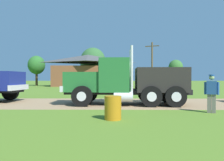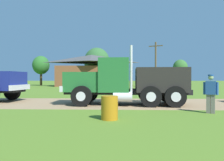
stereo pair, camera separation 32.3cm
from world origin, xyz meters
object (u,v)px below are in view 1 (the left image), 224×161
shed_building (88,71)px  truck_foreground_white (128,82)px  utility_pole_near (152,63)px  steel_barrel (113,108)px  visitor_standing_near (212,92)px

shed_building → truck_foreground_white: bearing=-78.3°
shed_building → utility_pole_near: 12.44m
shed_building → steel_barrel: bearing=-81.4°
utility_pole_near → steel_barrel: bearing=-102.7°
truck_foreground_white → visitor_standing_near: bearing=-40.7°
steel_barrel → shed_building: (-4.91, 32.30, 2.38)m
visitor_standing_near → steel_barrel: bearing=-159.9°
truck_foreground_white → visitor_standing_near: size_ratio=4.29×
truck_foreground_white → utility_pole_near: utility_pole_near is taller
utility_pole_near → shed_building: bearing=150.7°
truck_foreground_white → shed_building: shed_building is taller
steel_barrel → utility_pole_near: bearing=77.3°
truck_foreground_white → steel_barrel: truck_foreground_white is taller
truck_foreground_white → utility_pole_near: (5.09, 21.68, 2.49)m
shed_building → visitor_standing_near: bearing=-73.3°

